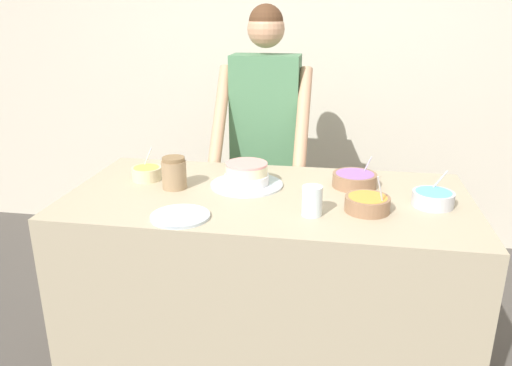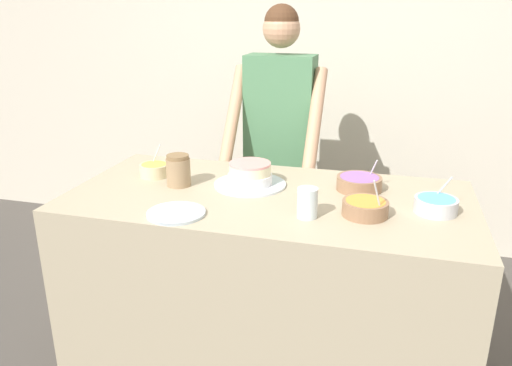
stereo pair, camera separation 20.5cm
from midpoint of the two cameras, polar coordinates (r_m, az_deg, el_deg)
name	(u,v)px [view 1 (the left image)]	position (r m, az deg, el deg)	size (l,w,h in m)	color
wall_back	(301,69)	(3.71, 3.54, 12.89)	(10.00, 0.05, 2.60)	beige
counter	(267,286)	(2.42, -1.21, -11.74)	(1.78, 0.87, 0.93)	tan
person_baker	(265,126)	(2.96, -0.94, 6.50)	(0.54, 0.48, 1.74)	#2D2D38
cake	(247,176)	(2.31, -3.61, 0.76)	(0.34, 0.34, 0.11)	silver
frosting_bowl_yellow	(147,173)	(2.48, -14.72, 1.11)	(0.14, 0.14, 0.15)	beige
frosting_bowl_purple	(355,179)	(2.33, 8.76, 0.38)	(0.20, 0.20, 0.14)	#936B4C
frosting_bowl_orange	(367,203)	(2.05, 9.85, -2.34)	(0.18, 0.18, 0.17)	#936B4C
frosting_bowl_blue	(433,198)	(2.17, 17.08, -1.70)	(0.17, 0.17, 0.14)	silver
drinking_glass	(312,201)	(1.98, 3.50, -2.10)	(0.08, 0.08, 0.12)	silver
ceramic_plate	(180,216)	(2.01, -11.56, -3.79)	(0.24, 0.24, 0.01)	silver
stoneware_jar	(174,173)	(2.32, -11.86, 1.08)	(0.11, 0.11, 0.15)	#9E7F5B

